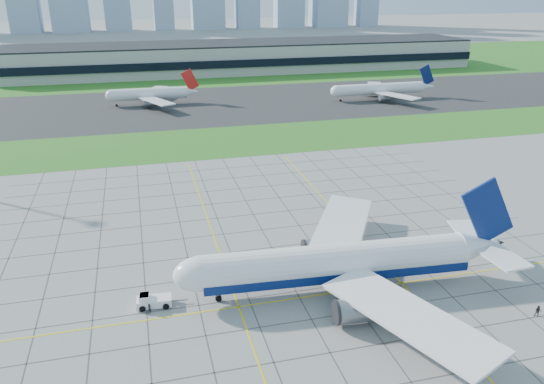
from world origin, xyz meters
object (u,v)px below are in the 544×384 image
at_px(pushback_tug, 152,301).
at_px(distant_jet_2, 381,89).
at_px(airliner, 339,263).
at_px(crew_near, 150,309).
at_px(crew_far, 538,311).
at_px(distant_jet_1, 151,94).

xyz_separation_m(pushback_tug, distant_jet_2, (102.71, 135.56, 3.51)).
xyz_separation_m(airliner, crew_near, (-30.51, 0.66, -4.07)).
bearing_deg(pushback_tug, airliner, -0.94).
xyz_separation_m(crew_far, distant_jet_1, (-49.76, 167.07, 3.54)).
relative_size(airliner, crew_near, 34.14).
bearing_deg(crew_near, distant_jet_1, 41.75).
bearing_deg(crew_near, pushback_tug, 29.28).
xyz_separation_m(airliner, pushback_tug, (-29.98, 2.60, -3.94)).
xyz_separation_m(airliner, crew_far, (26.45, -14.96, -3.97)).
bearing_deg(distant_jet_1, airliner, -81.29).
height_order(pushback_tug, crew_near, pushback_tug).
relative_size(pushback_tug, crew_near, 4.69).
bearing_deg(pushback_tug, crew_far, -13.27).
distance_m(airliner, pushback_tug, 30.35).
distance_m(crew_far, distant_jet_2, 160.00).
bearing_deg(distant_jet_1, crew_near, -92.72).
height_order(pushback_tug, distant_jet_1, distant_jet_1).
xyz_separation_m(pushback_tug, crew_near, (-0.53, -1.94, -0.13)).
relative_size(pushback_tug, distant_jet_2, 0.17).
relative_size(crew_far, distant_jet_2, 0.04).
height_order(crew_near, distant_jet_1, distant_jet_1).
relative_size(crew_near, distant_jet_1, 0.04).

